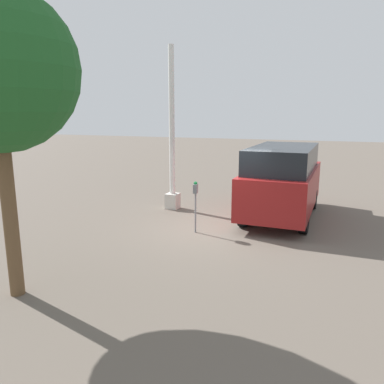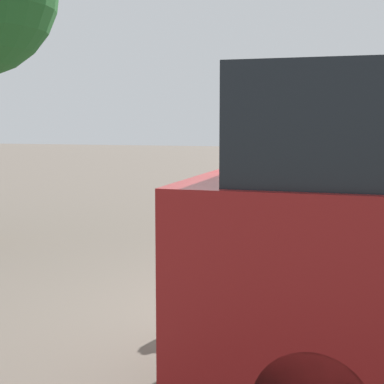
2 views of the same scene
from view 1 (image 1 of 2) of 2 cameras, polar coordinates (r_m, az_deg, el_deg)
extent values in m
plane|color=#60564C|center=(11.09, 4.20, -5.85)|extent=(80.00, 80.00, 0.00)
cylinder|color=gray|center=(10.73, 0.53, -3.21)|extent=(0.05, 0.05, 1.16)
cube|color=slate|center=(10.56, 0.54, 0.52)|extent=(0.21, 0.14, 0.26)
sphere|color=#14662D|center=(10.54, 0.54, 1.33)|extent=(0.11, 0.11, 0.11)
cube|color=beige|center=(13.53, -2.97, -1.38)|extent=(0.44, 0.44, 0.55)
cylinder|color=silver|center=(13.17, -3.10, 10.63)|extent=(0.19, 0.19, 5.08)
cube|color=maroon|center=(12.63, 13.59, 0.61)|extent=(5.01, 2.10, 1.25)
cube|color=black|center=(12.36, 13.72, 5.06)|extent=(4.01, 1.92, 0.75)
cube|color=orange|center=(15.18, 12.48, 0.69)|extent=(0.08, 0.12, 0.20)
cylinder|color=black|center=(14.39, 10.93, -0.47)|extent=(0.71, 0.25, 0.70)
cylinder|color=black|center=(14.17, 17.95, -1.03)|extent=(0.71, 0.25, 0.70)
cylinder|color=black|center=(11.46, 7.87, -3.52)|extent=(0.71, 0.25, 0.70)
cylinder|color=black|center=(11.18, 16.70, -4.31)|extent=(0.71, 0.25, 0.70)
cylinder|color=brown|center=(7.60, -26.00, -3.19)|extent=(0.26, 0.26, 3.11)
camera|label=2|loc=(11.37, 34.50, 2.87)|focal=55.00mm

